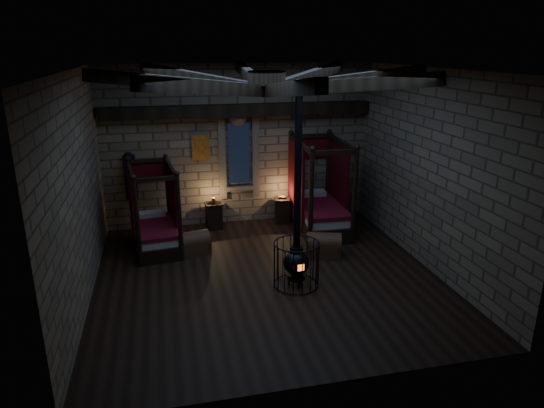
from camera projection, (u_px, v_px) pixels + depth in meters
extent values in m
cube|color=black|center=(267.00, 276.00, 10.17)|extent=(7.00, 7.00, 0.01)
cube|color=#847054|center=(239.00, 146.00, 12.75)|extent=(7.00, 0.02, 4.20)
cube|color=#847054|center=(324.00, 250.00, 6.27)|extent=(7.00, 0.02, 4.20)
cube|color=#847054|center=(78.00, 191.00, 8.77)|extent=(0.02, 7.00, 4.20)
cube|color=#847054|center=(428.00, 170.00, 10.26)|extent=(0.02, 7.00, 4.20)
cube|color=black|center=(266.00, 69.00, 8.86)|extent=(7.00, 7.00, 0.01)
cube|color=black|center=(239.00, 110.00, 12.29)|extent=(6.86, 0.35, 0.30)
cylinder|color=black|center=(267.00, 78.00, 8.90)|extent=(0.70, 0.70, 0.25)
cube|color=black|center=(239.00, 154.00, 12.77)|extent=(0.55, 0.04, 1.60)
cube|color=maroon|center=(201.00, 148.00, 12.51)|extent=(0.45, 0.03, 0.65)
cube|color=black|center=(130.00, 177.00, 12.22)|extent=(0.30, 0.10, 1.15)
cube|color=black|center=(340.00, 166.00, 13.40)|extent=(0.30, 0.10, 1.15)
cube|color=black|center=(157.00, 242.00, 11.55)|extent=(1.18, 1.97, 0.32)
cube|color=beige|center=(156.00, 232.00, 11.47)|extent=(1.06, 1.82, 0.20)
cube|color=maroon|center=(156.00, 227.00, 11.43)|extent=(1.12, 1.86, 0.09)
cube|color=beige|center=(152.00, 214.00, 12.02)|extent=(0.66, 0.39, 0.13)
cube|color=#58070D|center=(148.00, 171.00, 11.91)|extent=(0.99, 0.16, 0.50)
cylinder|color=black|center=(137.00, 224.00, 10.34)|extent=(0.10, 0.10, 1.98)
cylinder|color=black|center=(131.00, 200.00, 11.96)|extent=(0.10, 0.10, 1.98)
cylinder|color=black|center=(180.00, 219.00, 10.63)|extent=(0.10, 0.10, 1.98)
cylinder|color=black|center=(168.00, 196.00, 12.24)|extent=(0.10, 0.10, 1.98)
cube|color=#58070D|center=(132.00, 206.00, 11.37)|extent=(0.21, 1.35, 1.76)
cube|color=#58070D|center=(173.00, 201.00, 11.67)|extent=(0.21, 1.35, 1.76)
cube|color=black|center=(319.00, 222.00, 12.71)|extent=(1.24, 2.26, 0.38)
cube|color=beige|center=(319.00, 212.00, 12.62)|extent=(1.10, 2.09, 0.23)
cube|color=maroon|center=(320.00, 206.00, 12.57)|extent=(1.17, 2.13, 0.11)
cube|color=beige|center=(311.00, 193.00, 13.30)|extent=(0.76, 0.40, 0.15)
cube|color=#58070D|center=(310.00, 147.00, 13.18)|extent=(1.18, 0.10, 0.59)
cylinder|color=black|center=(311.00, 200.00, 11.32)|extent=(0.12, 0.12, 2.35)
cylinder|color=black|center=(291.00, 177.00, 13.31)|extent=(0.12, 0.12, 2.35)
cylinder|color=black|center=(354.00, 198.00, 11.51)|extent=(0.12, 0.12, 2.35)
cylinder|color=black|center=(328.00, 175.00, 13.50)|extent=(0.12, 0.12, 2.35)
cube|color=#58070D|center=(296.00, 182.00, 12.59)|extent=(0.12, 1.60, 2.08)
cube|color=#58070D|center=(338.00, 180.00, 12.79)|extent=(0.12, 1.60, 2.08)
cube|color=#58311B|center=(193.00, 247.00, 11.23)|extent=(0.85, 0.63, 0.31)
cylinder|color=#58311B|center=(192.00, 241.00, 11.18)|extent=(0.85, 0.63, 0.46)
cube|color=olive|center=(178.00, 250.00, 11.08)|extent=(0.16, 0.48, 0.33)
cube|color=olive|center=(207.00, 245.00, 11.38)|extent=(0.16, 0.48, 0.33)
cube|color=#58311B|center=(324.00, 249.00, 11.12)|extent=(0.89, 0.70, 0.32)
cylinder|color=#58311B|center=(324.00, 243.00, 11.07)|extent=(0.89, 0.70, 0.48)
cube|color=olive|center=(308.00, 249.00, 11.15)|extent=(0.20, 0.49, 0.34)
cube|color=olive|center=(340.00, 250.00, 11.08)|extent=(0.20, 0.49, 0.34)
cube|color=black|center=(214.00, 216.00, 12.75)|extent=(0.42, 0.41, 0.66)
cube|color=black|center=(214.00, 204.00, 12.65)|extent=(0.47, 0.45, 0.04)
cylinder|color=olive|center=(213.00, 200.00, 12.62)|extent=(0.09, 0.09, 0.15)
cube|color=black|center=(282.00, 211.00, 13.18)|extent=(0.45, 0.43, 0.64)
cube|color=black|center=(282.00, 199.00, 13.08)|extent=(0.49, 0.48, 0.04)
cube|color=#58311B|center=(282.00, 197.00, 13.06)|extent=(0.18, 0.15, 0.05)
cylinder|color=black|center=(296.00, 276.00, 9.73)|extent=(0.37, 0.37, 0.09)
sphere|color=black|center=(296.00, 263.00, 9.63)|extent=(0.52, 0.52, 0.52)
cylinder|color=black|center=(296.00, 250.00, 9.54)|extent=(0.26, 0.26, 0.13)
cube|color=#FF5914|center=(301.00, 268.00, 9.41)|extent=(0.13, 0.03, 0.13)
cylinder|color=black|center=(298.00, 168.00, 9.03)|extent=(0.14, 0.14, 3.22)
torus|color=black|center=(296.00, 284.00, 9.78)|extent=(0.92, 0.92, 0.03)
torus|color=black|center=(297.00, 243.00, 9.50)|extent=(0.92, 0.92, 0.03)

